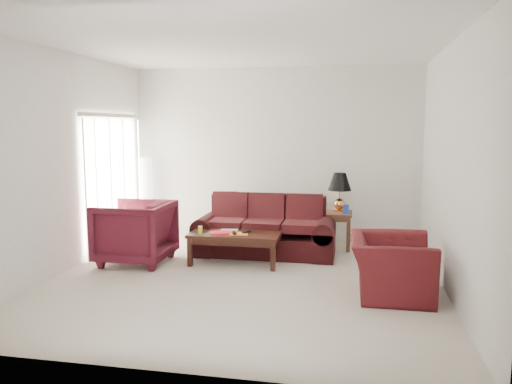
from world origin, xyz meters
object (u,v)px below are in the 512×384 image
at_px(floor_lamp, 147,197).
at_px(armchair_left, 135,232).
at_px(coffee_table, 235,248).
at_px(sofa, 265,227).
at_px(end_table, 335,230).
at_px(armchair_right, 391,266).

xyz_separation_m(floor_lamp, armchair_left, (0.53, -1.67, -0.27)).
distance_m(armchair_left, coffee_table, 1.48).
height_order(armchair_left, coffee_table, armchair_left).
bearing_deg(sofa, end_table, 26.08).
xyz_separation_m(sofa, armchair_right, (1.79, -1.58, -0.09)).
bearing_deg(sofa, armchair_left, -159.26).
bearing_deg(armchair_left, end_table, 117.06).
bearing_deg(floor_lamp, end_table, -3.49).
xyz_separation_m(sofa, armchair_left, (-1.77, -0.84, 0.01)).
relative_size(floor_lamp, armchair_right, 1.36).
relative_size(end_table, coffee_table, 0.46).
height_order(sofa, armchair_right, sofa).
distance_m(armchair_right, coffee_table, 2.34).
xyz_separation_m(sofa, coffee_table, (-0.33, -0.60, -0.21)).
relative_size(armchair_right, coffee_table, 0.82).
relative_size(floor_lamp, armchair_left, 1.45).
bearing_deg(end_table, sofa, -149.30).
distance_m(sofa, end_table, 1.23).
bearing_deg(floor_lamp, armchair_left, -72.32).
xyz_separation_m(sofa, floor_lamp, (-2.30, 0.83, 0.29)).
height_order(end_table, armchair_right, armchair_right).
distance_m(end_table, armchair_left, 3.19).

